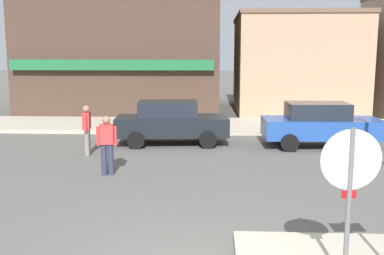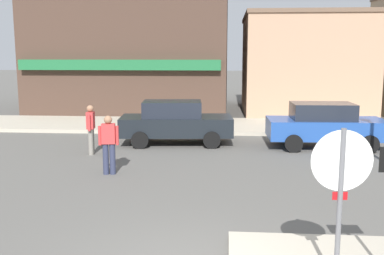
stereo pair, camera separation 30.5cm
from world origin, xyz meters
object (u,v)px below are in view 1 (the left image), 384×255
parked_car_second (320,124)px  pedestrian_crossing_near (107,143)px  parked_car_nearest (171,122)px  pedestrian_crossing_far (87,129)px  stop_sign (350,186)px

parked_car_second → pedestrian_crossing_near: 7.72m
parked_car_nearest → pedestrian_crossing_far: (-2.52, -1.95, 0.06)m
parked_car_second → pedestrian_crossing_near: bearing=-148.3°
parked_car_second → pedestrian_crossing_near: (-6.56, -4.06, 0.06)m
pedestrian_crossing_near → pedestrian_crossing_far: same height
stop_sign → parked_car_nearest: bearing=108.5°
parked_car_second → pedestrian_crossing_near: pedestrian_crossing_near is taller
parked_car_second → pedestrian_crossing_far: size_ratio=2.51×
parked_car_second → pedestrian_crossing_far: bearing=-167.6°
pedestrian_crossing_near → parked_car_second: bearing=31.7°
parked_car_nearest → parked_car_second: size_ratio=1.02×
stop_sign → parked_car_nearest: (-3.38, 10.10, -0.71)m
stop_sign → pedestrian_crossing_near: (-4.69, 5.80, -0.65)m
parked_car_second → stop_sign: bearing=-100.8°
stop_sign → parked_car_second: (1.88, 9.86, -0.71)m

